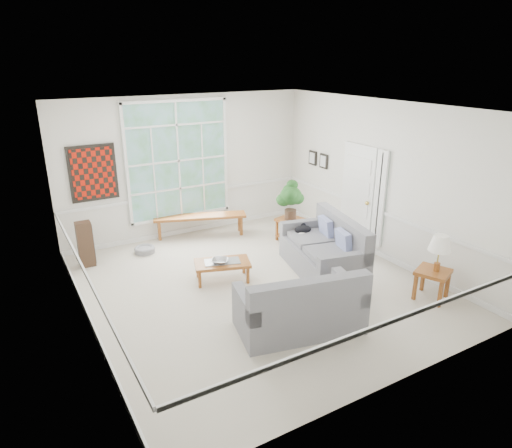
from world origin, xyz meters
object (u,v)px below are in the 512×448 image
at_px(loveseat_right, 323,246).
at_px(end_table, 290,229).
at_px(loveseat_front, 299,299).
at_px(side_table, 431,284).
at_px(coffee_table, 222,271).

xyz_separation_m(loveseat_right, end_table, (0.35, 1.56, -0.26)).
relative_size(loveseat_front, side_table, 3.48).
height_order(loveseat_front, coffee_table, loveseat_front).
height_order(loveseat_front, end_table, loveseat_front).
bearing_deg(loveseat_right, coffee_table, 173.92).
height_order(loveseat_front, side_table, loveseat_front).
xyz_separation_m(loveseat_front, end_table, (1.79, 2.89, -0.23)).
distance_m(loveseat_front, end_table, 3.40).
height_order(coffee_table, end_table, end_table).
bearing_deg(end_table, side_table, -80.02).
xyz_separation_m(loveseat_right, loveseat_front, (-1.44, -1.33, -0.03)).
distance_m(loveseat_right, loveseat_front, 1.96).
distance_m(loveseat_front, side_table, 2.40).
bearing_deg(side_table, loveseat_right, 118.59).
height_order(loveseat_right, coffee_table, loveseat_right).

